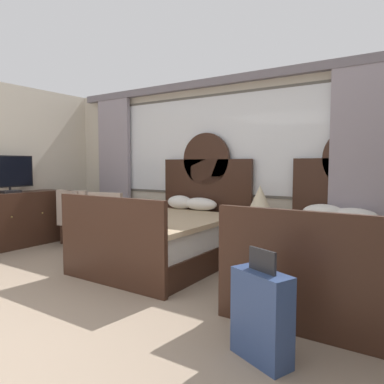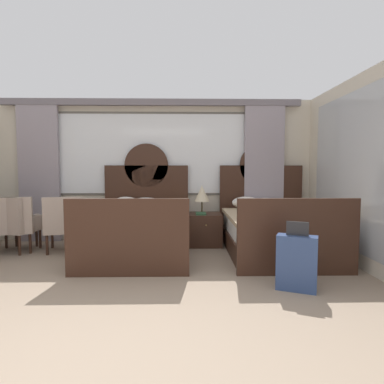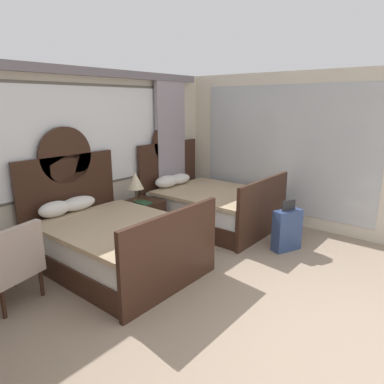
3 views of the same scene
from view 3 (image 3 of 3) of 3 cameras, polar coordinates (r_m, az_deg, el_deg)
ground_plane at (r=3.60m, az=23.53°, el=-24.17°), size 24.00×24.00×0.00m
wall_back_window at (r=5.46m, az=-19.74°, el=5.83°), size 6.09×0.22×2.70m
wall_right_mirror at (r=6.38m, az=17.33°, el=6.47°), size 0.08×4.65×2.70m
bed_near_window at (r=4.80m, az=-12.98°, el=-7.80°), size 1.58×2.13×1.85m
bed_near_mirror at (r=6.29m, az=2.79°, el=-2.00°), size 1.58×2.13×1.85m
nightstand_between_beds at (r=5.93m, az=-8.21°, el=-4.18°), size 0.58×0.60×0.57m
table_lamp_on_nightstand at (r=5.78m, az=-9.35°, el=1.85°), size 0.27×0.27×0.51m
book_on_nightstand at (r=5.70m, az=-8.13°, el=-1.76°), size 0.18×0.26×0.03m
armchair_by_window_left at (r=4.32m, az=-27.94°, el=-10.31°), size 0.70×0.70×0.93m
suitcase_on_floor at (r=5.41m, az=15.44°, el=-6.07°), size 0.48×0.35×0.79m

